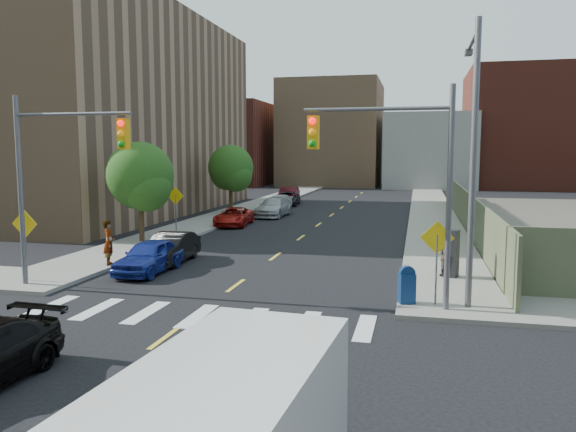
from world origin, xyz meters
The scene contains 28 objects.
ground centered at (0.00, 0.00, 0.00)m, with size 160.00×160.00×0.00m, color black.
sidewalk_nw centered at (-7.75, 41.50, 0.07)m, with size 3.50×73.00×0.15m, color gray.
sidewalk_ne centered at (7.75, 41.50, 0.07)m, with size 3.50×73.00×0.15m, color gray.
fence_north centered at (9.60, 28.00, 1.25)m, with size 0.12×44.00×2.50m, color #575A3F.
building_nw centered at (-22.00, 30.00, 8.00)m, with size 22.00×30.00×16.00m, color #8C6B4C.
bg_bldg_west centered at (-22.00, 70.00, 6.00)m, with size 14.00×18.00×12.00m, color #592319.
bg_bldg_midwest centered at (-6.00, 72.00, 7.50)m, with size 14.00×16.00×15.00m, color #8C6B4C.
bg_bldg_center centered at (8.00, 70.00, 5.00)m, with size 12.00×16.00×10.00m, color gray.
bg_bldg_east centered at (22.00, 72.00, 8.00)m, with size 18.00×18.00×16.00m, color #592319.
signal_nw centered at (-5.98, 6.00, 4.53)m, with size 4.59×0.30×7.00m.
signal_ne centered at (5.98, 6.00, 4.53)m, with size 4.59×0.30×7.00m.
streetlight_ne centered at (8.20, 6.90, 5.22)m, with size 0.25×3.70×9.00m.
warn_sign_nw centered at (-7.80, 6.50, 1.99)m, with size 1.06×0.06×2.83m.
warn_sign_ne centered at (7.20, 6.50, 1.99)m, with size 1.06×0.06×2.83m.
warn_sign_midwest centered at (-7.80, 20.00, 1.99)m, with size 1.06×0.06×2.83m.
tree_west_near centered at (-8.00, 16.05, 3.48)m, with size 3.66×3.64×5.52m.
tree_west_far centered at (-8.00, 31.05, 3.48)m, with size 3.66×3.64×5.52m.
parked_car_blue centered at (-4.20, 9.35, 0.69)m, with size 1.63×4.04×1.38m, color navy.
parked_car_black centered at (-4.20, 11.42, 0.68)m, with size 1.44×4.12×1.36m, color black.
parked_car_red centered at (-5.50, 24.17, 0.61)m, with size 2.04×4.43×1.23m, color #A51610.
parked_car_silver centered at (-4.20, 29.94, 0.72)m, with size 2.02×4.97×1.44m, color #9A9DA1.
parked_car_white centered at (-4.89, 34.46, 0.71)m, with size 1.67×4.15×1.42m, color silver.
parked_car_maroon centered at (-5.50, 40.76, 0.78)m, with size 1.65×4.72×1.56m, color #420D13.
parked_car_grey centered at (-5.23, 38.84, 0.64)m, with size 2.11×4.58×1.27m, color black.
mailbox centered at (6.30, 6.43, 0.74)m, with size 0.60×0.52×1.22m.
payphone centered at (7.88, 10.72, 1.07)m, with size 0.55×0.45×1.85m, color black.
pedestrian_west centered at (-6.30, 9.81, 1.11)m, with size 0.70×0.46×1.93m, color gray.
pedestrian_east centered at (7.70, 10.76, 1.01)m, with size 0.83×0.65×1.72m, color gray.
Camera 1 is at (6.55, -11.60, 5.02)m, focal length 35.00 mm.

